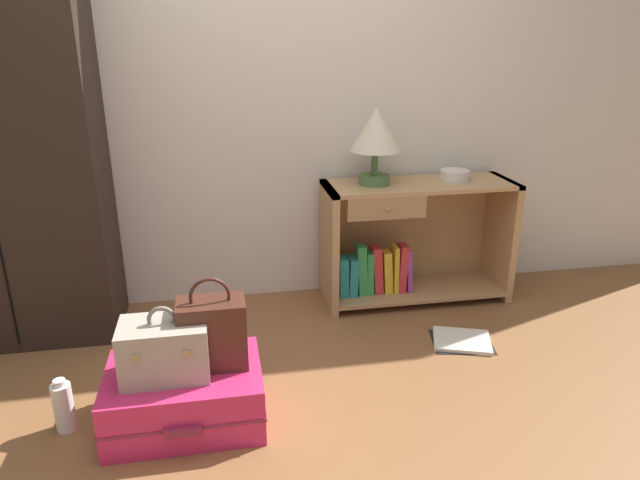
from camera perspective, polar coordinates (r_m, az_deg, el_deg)
ground_plane at (r=2.24m, az=-3.28°, el=-21.14°), size 9.00×9.00×0.00m
back_wall at (r=3.19m, az=-7.41°, el=16.70°), size 6.40×0.10×2.60m
bookshelf at (r=3.31m, az=8.77°, el=-0.21°), size 1.07×0.39×0.70m
table_lamp at (r=3.09m, az=5.59°, el=10.57°), size 0.28×0.28×0.41m
bowl at (r=3.31m, az=13.33°, el=6.35°), size 0.16×0.16×0.06m
suitcase_large at (r=2.41m, az=-13.34°, el=-14.93°), size 0.61×0.45×0.23m
train_case at (r=2.27m, az=-15.29°, el=-10.50°), size 0.33×0.22×0.29m
handbag at (r=2.28m, az=-10.72°, el=-9.08°), size 0.26×0.15×0.38m
bottle at (r=2.52m, az=-24.30°, el=-14.94°), size 0.08×0.08×0.22m
open_book_on_floor at (r=3.01m, az=14.02°, el=-9.76°), size 0.34×0.31×0.02m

